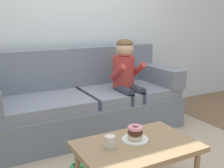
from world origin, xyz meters
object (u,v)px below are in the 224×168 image
at_px(coffee_table, 137,150).
at_px(mug, 110,142).
at_px(donut, 135,137).
at_px(person_child, 127,76).
at_px(toy_controller, 82,166).
at_px(couch, 83,103).

xyz_separation_m(coffee_table, mug, (-0.21, 0.05, 0.09)).
bearing_deg(coffee_table, donut, 70.41).
height_order(person_child, toy_controller, person_child).
relative_size(couch, toy_controller, 10.16).
bearing_deg(couch, coffee_table, -95.43).
bearing_deg(coffee_table, mug, 167.03).
distance_m(coffee_table, mug, 0.23).
height_order(couch, donut, couch).
height_order(person_child, donut, person_child).
bearing_deg(toy_controller, person_child, 16.27).
height_order(coffee_table, donut, donut).
relative_size(mug, toy_controller, 0.40).
bearing_deg(toy_controller, donut, -82.27).
bearing_deg(couch, person_child, -23.75).
xyz_separation_m(person_child, toy_controller, (-0.84, -0.60, -0.65)).
relative_size(donut, mug, 1.33).
distance_m(couch, person_child, 0.62).
bearing_deg(donut, couch, 85.25).
bearing_deg(coffee_table, toy_controller, 112.49).
distance_m(donut, mug, 0.23).
height_order(person_child, mug, person_child).
distance_m(donut, toy_controller, 0.70).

